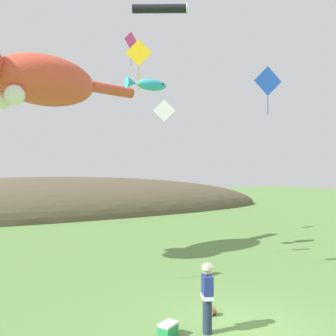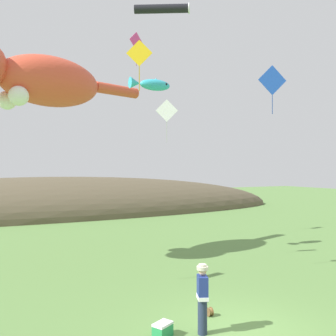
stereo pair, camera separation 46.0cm
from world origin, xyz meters
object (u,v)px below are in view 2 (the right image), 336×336
(kite_tube_streamer, at_px, (163,9))
(kite_diamond_white, at_px, (167,111))
(festival_attendant, at_px, (202,296))
(kite_spool, at_px, (209,312))
(kite_giant_cat, at_px, (36,80))
(picnic_cooler, at_px, (163,330))
(kite_diamond_pink, at_px, (136,42))
(kite_diamond_blue, at_px, (272,80))
(kite_fish_windsock, at_px, (151,84))
(kite_diamond_gold, at_px, (139,54))

(kite_tube_streamer, xyz_separation_m, kite_diamond_white, (0.58, 0.79, -4.10))
(festival_attendant, relative_size, kite_tube_streamer, 0.81)
(kite_spool, xyz_separation_m, kite_giant_cat, (-3.62, 8.47, 8.04))
(kite_diamond_white, bearing_deg, picnic_cooler, -117.25)
(festival_attendant, height_order, kite_diamond_pink, kite_diamond_pink)
(festival_attendant, relative_size, kite_diamond_blue, 0.76)
(picnic_cooler, relative_size, kite_giant_cat, 0.07)
(festival_attendant, distance_m, picnic_cooler, 1.28)
(kite_fish_windsock, height_order, kite_tube_streamer, kite_tube_streamer)
(festival_attendant, relative_size, kite_diamond_white, 0.94)
(kite_giant_cat, bearing_deg, kite_spool, -66.82)
(picnic_cooler, bearing_deg, kite_diamond_blue, 32.47)
(kite_spool, bearing_deg, kite_diamond_pink, 78.61)
(kite_diamond_pink, bearing_deg, kite_tube_streamer, -102.16)
(festival_attendant, distance_m, kite_diamond_pink, 16.50)
(kite_diamond_blue, bearing_deg, kite_tube_streamer, 178.22)
(picnic_cooler, bearing_deg, kite_diamond_gold, 75.29)
(festival_attendant, distance_m, kite_spool, 1.45)
(kite_giant_cat, relative_size, kite_diamond_white, 4.59)
(festival_attendant, xyz_separation_m, kite_spool, (0.79, 0.90, -0.83))
(festival_attendant, xyz_separation_m, kite_tube_streamer, (1.70, 5.85, 9.89))
(kite_tube_streamer, distance_m, kite_diamond_pink, 6.56)
(kite_diamond_gold, distance_m, kite_diamond_pink, 8.76)
(kite_giant_cat, distance_m, kite_diamond_blue, 10.94)
(picnic_cooler, distance_m, kite_diamond_white, 9.69)
(festival_attendant, relative_size, kite_giant_cat, 0.20)
(picnic_cooler, xyz_separation_m, kite_giant_cat, (-1.85, 9.07, 7.98))
(kite_tube_streamer, height_order, kite_diamond_blue, kite_tube_streamer)
(kite_fish_windsock, relative_size, kite_diamond_blue, 0.88)
(kite_giant_cat, height_order, kite_diamond_blue, kite_giant_cat)
(picnic_cooler, relative_size, kite_fish_windsock, 0.28)
(kite_fish_windsock, height_order, kite_diamond_blue, kite_diamond_blue)
(festival_attendant, bearing_deg, picnic_cooler, 163.18)
(kite_giant_cat, distance_m, kite_diamond_pink, 7.41)
(kite_fish_windsock, distance_m, kite_diamond_white, 2.28)
(picnic_cooler, bearing_deg, kite_diamond_white, 62.75)
(kite_tube_streamer, bearing_deg, kite_fish_windsock, 77.25)
(festival_attendant, bearing_deg, kite_diamond_gold, 88.13)
(festival_attendant, height_order, kite_spool, festival_attendant)
(kite_diamond_gold, xyz_separation_m, kite_diamond_blue, (7.31, 1.06, 0.02))
(festival_attendant, bearing_deg, kite_fish_windsock, 74.80)
(festival_attendant, distance_m, kite_diamond_gold, 8.77)
(picnic_cooler, bearing_deg, kite_giant_cat, 101.55)
(kite_spool, height_order, picnic_cooler, picnic_cooler)
(kite_diamond_white, xyz_separation_m, kite_diamond_pink, (0.79, 5.58, 4.88))
(kite_diamond_gold, bearing_deg, kite_diamond_blue, 8.27)
(kite_giant_cat, distance_m, kite_diamond_white, 5.97)
(picnic_cooler, relative_size, kite_diamond_gold, 0.31)
(kite_spool, distance_m, kite_diamond_blue, 11.68)
(kite_fish_windsock, distance_m, kite_diamond_pink, 5.20)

